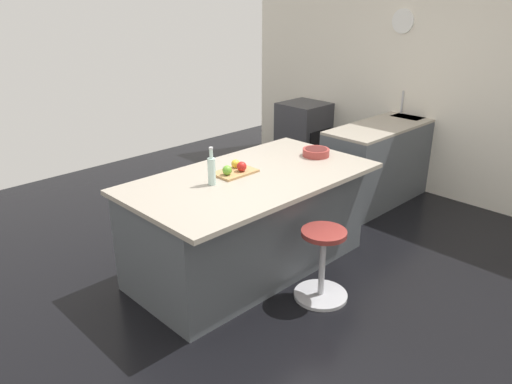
{
  "coord_description": "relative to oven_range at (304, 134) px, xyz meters",
  "views": [
    {
      "loc": [
        2.77,
        2.64,
        2.34
      ],
      "look_at": [
        0.05,
        -0.15,
        0.76
      ],
      "focal_mm": 34.93,
      "sensor_mm": 36.0,
      "label": 1
    }
  ],
  "objects": [
    {
      "name": "ground_plane",
      "position": [
        2.5,
        1.78,
        -0.45
      ],
      "size": [
        7.58,
        7.58,
        0.0
      ],
      "primitive_type": "plane",
      "color": "black"
    },
    {
      "name": "interior_partition_left",
      "position": [
        -0.35,
        1.78,
        0.87
      ],
      "size": [
        0.15,
        5.83,
        2.64
      ],
      "color": "silver",
      "rests_on": "ground_plane"
    },
    {
      "name": "sink_cabinet",
      "position": [
        -0.0,
        1.48,
        0.02
      ],
      "size": [
        2.26,
        0.6,
        1.2
      ],
      "color": "#4C5156",
      "rests_on": "ground_plane"
    },
    {
      "name": "oven_range",
      "position": [
        0.0,
        0.0,
        0.0
      ],
      "size": [
        0.6,
        0.61,
        0.89
      ],
      "color": "#38383D",
      "rests_on": "ground_plane"
    },
    {
      "name": "kitchen_island",
      "position": [
        2.55,
        1.54,
        0.01
      ],
      "size": [
        2.15,
        1.18,
        0.89
      ],
      "color": "#4C5156",
      "rests_on": "ground_plane"
    },
    {
      "name": "stool_by_window",
      "position": [
        2.46,
        2.31,
        -0.16
      ],
      "size": [
        0.44,
        0.44,
        0.6
      ],
      "color": "#B7B7BC",
      "rests_on": "ground_plane"
    },
    {
      "name": "cutting_board",
      "position": [
        2.61,
        1.45,
        0.46
      ],
      "size": [
        0.36,
        0.24,
        0.02
      ],
      "primitive_type": "cube",
      "color": "tan",
      "rests_on": "kitchen_island"
    },
    {
      "name": "apple_red",
      "position": [
        2.57,
        1.49,
        0.51
      ],
      "size": [
        0.09,
        0.09,
        0.09
      ],
      "primitive_type": "sphere",
      "color": "red",
      "rests_on": "cutting_board"
    },
    {
      "name": "apple_green",
      "position": [
        2.72,
        1.47,
        0.51
      ],
      "size": [
        0.08,
        0.08,
        0.08
      ],
      "primitive_type": "sphere",
      "color": "#609E2D",
      "rests_on": "cutting_board"
    },
    {
      "name": "apple_yellow",
      "position": [
        2.55,
        1.39,
        0.5
      ],
      "size": [
        0.07,
        0.07,
        0.07
      ],
      "primitive_type": "sphere",
      "color": "gold",
      "rests_on": "cutting_board"
    },
    {
      "name": "water_bottle",
      "position": [
        2.92,
        1.51,
        0.57
      ],
      "size": [
        0.06,
        0.06,
        0.31
      ],
      "color": "silver",
      "rests_on": "kitchen_island"
    },
    {
      "name": "fruit_bowl",
      "position": [
        1.75,
        1.62,
        0.49
      ],
      "size": [
        0.25,
        0.25,
        0.07
      ],
      "color": "#993833",
      "rests_on": "kitchen_island"
    }
  ]
}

